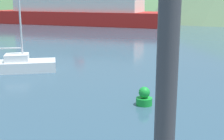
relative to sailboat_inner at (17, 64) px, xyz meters
The scene contains 3 objects.
sailboat_inner is the anchor object (origin of this frame).
ferry_distant 39.25m from the sailboat_inner, 106.01° to the left, with size 34.97×10.36×7.70m.
buoy_marker 10.49m from the sailboat_inner, 24.80° to the right, with size 0.76×0.76×0.87m.
Camera 1 is at (4.75, -1.29, 4.88)m, focal length 50.00 mm.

